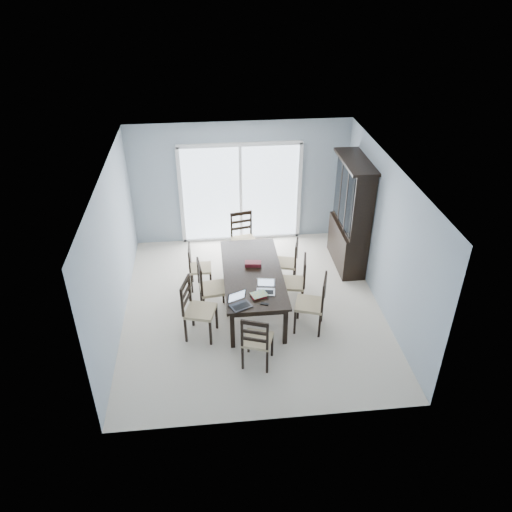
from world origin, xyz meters
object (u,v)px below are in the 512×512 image
(chair_end_near, at_px, (256,337))
(hot_tub, at_px, (210,198))
(china_hutch, at_px, (351,216))
(laptop_dark, at_px, (241,304))
(laptop_silver, at_px, (266,290))
(cell_phone, at_px, (265,304))
(chair_left_far, at_px, (195,263))
(chair_end_far, at_px, (243,232))
(dining_table, at_px, (253,276))
(chair_right_mid, at_px, (298,277))
(chair_left_near, at_px, (194,303))
(chair_left_mid, at_px, (207,282))
(chair_right_far, at_px, (291,258))
(chair_right_near, at_px, (316,298))
(game_box, at_px, (253,264))

(chair_end_near, distance_m, hot_tub, 5.16)
(china_hutch, bearing_deg, laptop_dark, -136.38)
(laptop_silver, relative_size, cell_phone, 2.64)
(chair_left_far, xyz_separation_m, chair_end_far, (0.95, 0.88, 0.09))
(dining_table, xyz_separation_m, chair_right_mid, (0.79, -0.01, -0.07))
(chair_left_far, relative_size, chair_right_mid, 0.90)
(chair_left_near, bearing_deg, chair_end_near, 62.84)
(hot_tub, bearing_deg, chair_left_near, -94.79)
(chair_left_far, xyz_separation_m, laptop_dark, (0.71, -1.67, 0.26))
(dining_table, relative_size, chair_left_mid, 1.87)
(chair_right_far, bearing_deg, chair_left_mid, 130.70)
(chair_right_near, height_order, chair_end_near, chair_right_near)
(chair_left_far, bearing_deg, laptop_dark, 23.89)
(chair_left_near, height_order, cell_phone, chair_left_near)
(chair_end_far, height_order, cell_phone, chair_end_far)
(chair_left_mid, distance_m, chair_right_near, 1.86)
(chair_right_mid, relative_size, cell_phone, 9.18)
(chair_end_far, relative_size, laptop_silver, 3.66)
(chair_right_mid, bearing_deg, game_box, 85.53)
(chair_end_far, bearing_deg, chair_right_mid, 105.45)
(chair_right_far, relative_size, laptop_dark, 2.74)
(chair_right_near, distance_m, chair_right_mid, 0.70)
(chair_right_near, height_order, laptop_silver, chair_right_near)
(dining_table, xyz_separation_m, chair_end_near, (-0.09, -1.48, -0.09))
(laptop_silver, bearing_deg, chair_left_mid, 157.67)
(china_hutch, height_order, chair_right_mid, china_hutch)
(chair_left_far, xyz_separation_m, chair_end_near, (0.89, -2.20, 0.05))
(cell_phone, bearing_deg, chair_left_mid, 156.97)
(dining_table, relative_size, chair_left_far, 2.15)
(chair_left_mid, bearing_deg, chair_left_near, -28.49)
(chair_left_far, bearing_deg, dining_table, 54.43)
(chair_right_far, bearing_deg, chair_right_mid, -164.49)
(chair_right_near, relative_size, chair_right_mid, 1.05)
(chair_right_mid, bearing_deg, chair_end_near, 159.84)
(dining_table, bearing_deg, laptop_dark, -106.31)
(chair_left_near, distance_m, chair_right_far, 2.23)
(chair_end_near, xyz_separation_m, game_box, (0.12, 1.67, 0.20))
(chair_end_near, distance_m, chair_end_far, 3.09)
(cell_phone, height_order, game_box, game_box)
(chair_left_near, bearing_deg, chair_left_far, -165.31)
(chair_right_mid, bearing_deg, chair_right_far, 11.37)
(laptop_dark, distance_m, game_box, 1.18)
(chair_end_near, height_order, game_box, chair_end_near)
(dining_table, relative_size, chair_end_far, 1.85)
(dining_table, distance_m, game_box, 0.23)
(dining_table, relative_size, chair_end_near, 1.98)
(china_hutch, xyz_separation_m, game_box, (-1.99, -1.05, -0.29))
(chair_end_far, bearing_deg, chair_left_mid, 54.36)
(chair_left_far, bearing_deg, chair_right_mid, 68.27)
(chair_right_mid, relative_size, laptop_dark, 2.99)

